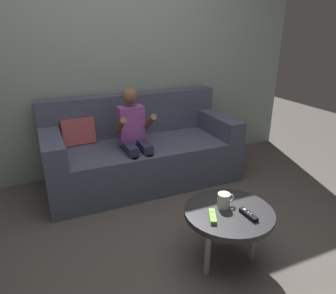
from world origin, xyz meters
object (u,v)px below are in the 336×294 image
at_px(person_seated_on_couch, 134,135).
at_px(game_remote_black_near_edge, 248,214).
at_px(coffee_table, 228,216).
at_px(coffee_mug, 224,200).
at_px(game_remote_lime_center, 213,216).
at_px(couch, 141,152).

distance_m(person_seated_on_couch, game_remote_black_near_edge, 1.33).
relative_size(coffee_table, coffee_mug, 4.75).
bearing_deg(coffee_table, game_remote_black_near_edge, -55.74).
height_order(person_seated_on_couch, game_remote_lime_center, person_seated_on_couch).
xyz_separation_m(coffee_table, game_remote_lime_center, (-0.14, -0.03, 0.05)).
xyz_separation_m(couch, coffee_table, (0.11, -1.37, 0.06)).
relative_size(game_remote_black_near_edge, game_remote_lime_center, 1.00).
height_order(game_remote_black_near_edge, game_remote_lime_center, same).
bearing_deg(game_remote_black_near_edge, couch, 97.18).
height_order(couch, person_seated_on_couch, person_seated_on_couch).
bearing_deg(game_remote_lime_center, coffee_mug, 30.83).
bearing_deg(person_seated_on_couch, coffee_table, -79.14).
xyz_separation_m(game_remote_lime_center, coffee_mug, (0.13, 0.08, 0.04)).
relative_size(person_seated_on_couch, game_remote_lime_center, 6.84).
relative_size(game_remote_lime_center, coffee_mug, 1.20).
distance_m(couch, game_remote_lime_center, 1.40).
distance_m(game_remote_lime_center, coffee_mug, 0.16).
bearing_deg(couch, coffee_mug, -85.39).
bearing_deg(game_remote_black_near_edge, coffee_table, 124.26).
bearing_deg(person_seated_on_couch, coffee_mug, -79.12).
xyz_separation_m(couch, coffee_mug, (0.11, -1.32, 0.14)).
xyz_separation_m(couch, game_remote_lime_center, (-0.02, -1.40, 0.11)).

